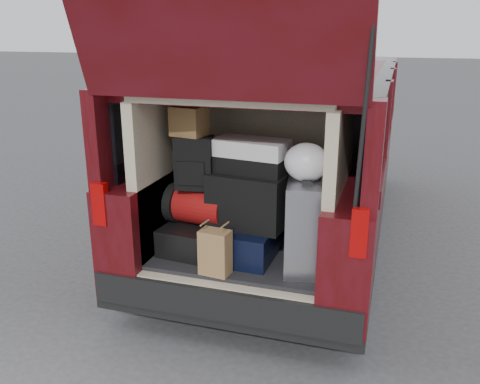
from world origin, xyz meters
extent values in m
plane|color=#3A3A3C|center=(0.00, 0.00, 0.00)|extent=(80.00, 80.00, 0.00)
cylinder|color=black|center=(-0.82, 0.40, 0.32)|extent=(0.24, 0.64, 0.64)
cylinder|color=black|center=(0.82, 0.40, 0.32)|extent=(0.24, 0.64, 0.64)
cylinder|color=black|center=(-0.82, 3.70, 0.32)|extent=(0.24, 0.64, 0.64)
cylinder|color=black|center=(0.82, 3.70, 0.32)|extent=(0.24, 0.64, 0.64)
cube|color=black|center=(0.00, 2.08, 0.26)|extent=(1.90, 4.85, 0.08)
cube|color=#460908|center=(-0.79, 2.08, 0.70)|extent=(0.33, 4.85, 0.80)
cube|color=#460908|center=(0.79, 2.08, 0.70)|extent=(0.33, 4.85, 0.80)
cube|color=#460908|center=(0.00, 2.08, 1.73)|extent=(1.82, 4.46, 0.10)
cube|color=black|center=(-0.88, 1.97, 1.44)|extent=(0.12, 4.25, 0.68)
cube|color=black|center=(0.88, 1.97, 1.44)|extent=(0.12, 4.25, 0.68)
cube|color=black|center=(0.00, -0.29, 0.40)|extent=(1.86, 0.16, 0.22)
cube|color=#990505|center=(-0.86, -0.33, 1.02)|extent=(0.10, 0.06, 0.30)
cube|color=#990505|center=(0.86, -0.33, 1.02)|extent=(0.10, 0.06, 0.30)
cube|color=black|center=(0.00, 0.28, 0.52)|extent=(1.24, 1.05, 0.06)
cube|color=beige|center=(-0.66, 0.28, 1.12)|extent=(0.08, 1.05, 1.15)
cube|color=beige|center=(0.66, 0.28, 1.12)|extent=(0.08, 1.05, 1.15)
cube|color=beige|center=(0.00, 0.83, 1.12)|extent=(1.34, 0.06, 1.15)
cube|color=beige|center=(0.00, 0.28, 1.73)|extent=(1.34, 1.05, 0.06)
cube|color=#460908|center=(0.00, -0.46, 2.26)|extent=(1.75, 0.38, 1.02)
cylinder|color=black|center=(0.84, -0.40, 1.65)|extent=(0.02, 0.90, 0.76)
cube|color=black|center=(0.00, 0.28, 0.28)|extent=(1.24, 1.05, 0.55)
cube|color=black|center=(-0.39, 0.14, 0.65)|extent=(0.42, 0.54, 0.20)
cube|color=black|center=(0.03, 0.15, 0.67)|extent=(0.46, 0.55, 0.23)
cube|color=silver|center=(0.48, 0.07, 0.87)|extent=(0.33, 0.46, 0.63)
cube|color=#956943|center=(-0.09, -0.20, 0.71)|extent=(0.22, 0.15, 0.31)
cube|color=maroon|center=(-0.35, 0.17, 0.90)|extent=(0.48, 0.34, 0.29)
cube|color=black|center=(0.04, 0.17, 0.98)|extent=(0.58, 0.38, 0.39)
cube|color=black|center=(-0.35, 0.13, 1.23)|extent=(0.29, 0.21, 0.38)
cube|color=white|center=(0.04, 0.22, 1.29)|extent=(0.56, 0.35, 0.24)
cube|color=brown|center=(-0.40, 0.16, 1.53)|extent=(0.26, 0.22, 0.21)
ellipsoid|color=silver|center=(0.46, 0.09, 1.31)|extent=(0.33, 0.31, 0.26)
camera|label=1|loc=(1.01, -3.15, 2.15)|focal=38.00mm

